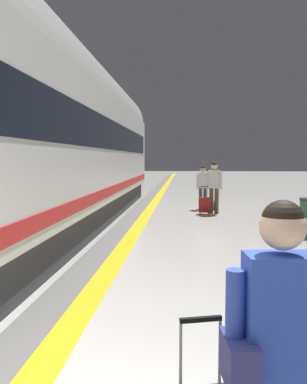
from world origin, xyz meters
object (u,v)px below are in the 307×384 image
(passenger_mid, at_px, (214,184))
(traveller_foreground, at_px, (277,349))
(duffel_bag_near, at_px, (212,206))
(suitcase_mid, at_px, (205,205))
(high_speed_train, at_px, (1,124))
(passenger_near, at_px, (203,184))

(passenger_mid, bearing_deg, traveller_foreground, -92.72)
(traveller_foreground, distance_m, duffel_bag_near, 13.13)
(suitcase_mid, bearing_deg, high_speed_train, -122.86)
(passenger_near, distance_m, suitcase_mid, 1.54)
(high_speed_train, bearing_deg, passenger_near, 62.15)
(high_speed_train, relative_size, traveller_foreground, 16.30)
(traveller_foreground, xyz_separation_m, passenger_near, (0.25, 13.36, -0.04))
(traveller_foreground, distance_m, suitcase_mid, 11.97)
(high_speed_train, distance_m, duffel_bag_near, 9.02)
(high_speed_train, xyz_separation_m, duffel_bag_near, (4.43, 7.50, -2.35))
(duffel_bag_near, distance_m, passenger_mid, 1.29)
(traveller_foreground, bearing_deg, high_speed_train, 124.58)
(passenger_mid, xyz_separation_m, suitcase_mid, (-0.32, -0.18, -0.70))
(high_speed_train, bearing_deg, suitcase_mid, 57.14)
(traveller_foreground, bearing_deg, passenger_mid, 87.28)
(high_speed_train, relative_size, passenger_mid, 15.64)
(high_speed_train, distance_m, suitcase_mid, 7.88)
(high_speed_train, xyz_separation_m, traveller_foreground, (3.85, -5.59, -1.53))
(passenger_mid, height_order, suitcase_mid, passenger_mid)
(high_speed_train, bearing_deg, traveller_foreground, -55.42)
(traveller_foreground, height_order, duffel_bag_near, traveller_foreground)
(passenger_near, distance_m, duffel_bag_near, 0.88)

